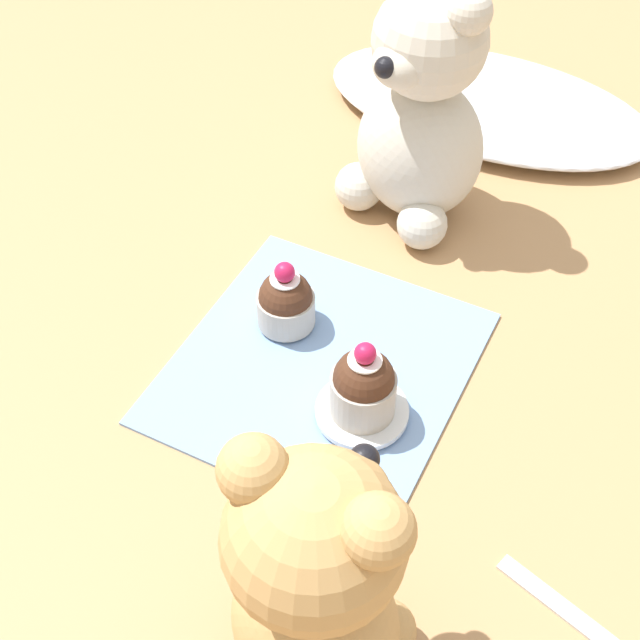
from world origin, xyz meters
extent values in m
plane|color=tan|center=(0.00, 0.00, 0.00)|extent=(4.00, 4.00, 0.00)
cube|color=#7A9ED1|center=(0.00, 0.00, 0.00)|extent=(0.22, 0.23, 0.01)
ellipsoid|color=silver|center=(0.00, 0.39, 0.02)|extent=(0.35, 0.19, 0.03)
ellipsoid|color=beige|center=(-0.01, 0.22, 0.07)|extent=(0.14, 0.13, 0.13)
sphere|color=beige|center=(-0.01, 0.22, 0.17)|extent=(0.10, 0.10, 0.10)
ellipsoid|color=beige|center=(-0.02, 0.18, 0.17)|extent=(0.06, 0.05, 0.04)
sphere|color=black|center=(-0.03, 0.17, 0.17)|extent=(0.02, 0.02, 0.02)
sphere|color=beige|center=(0.02, 0.21, 0.21)|extent=(0.04, 0.04, 0.04)
sphere|color=beige|center=(-0.06, 0.19, 0.02)|extent=(0.05, 0.05, 0.05)
sphere|color=beige|center=(0.01, 0.17, 0.02)|extent=(0.05, 0.05, 0.05)
ellipsoid|color=tan|center=(0.10, -0.21, 0.06)|extent=(0.10, 0.09, 0.11)
sphere|color=tan|center=(0.10, -0.21, 0.15)|extent=(0.09, 0.09, 0.09)
ellipsoid|color=tan|center=(0.10, -0.17, 0.14)|extent=(0.05, 0.04, 0.04)
sphere|color=black|center=(0.10, -0.16, 0.15)|extent=(0.02, 0.02, 0.02)
sphere|color=tan|center=(0.14, -0.21, 0.19)|extent=(0.04, 0.04, 0.04)
sphere|color=tan|center=(0.07, -0.21, 0.19)|extent=(0.04, 0.04, 0.04)
sphere|color=tan|center=(0.14, -0.18, 0.02)|extent=(0.04, 0.04, 0.04)
sphere|color=tan|center=(0.07, -0.18, 0.02)|extent=(0.04, 0.04, 0.04)
cylinder|color=#B2ADA3|center=(-0.04, 0.03, 0.02)|extent=(0.05, 0.05, 0.03)
sphere|color=#472819|center=(-0.04, 0.03, 0.03)|extent=(0.04, 0.04, 0.04)
cylinder|color=white|center=(-0.04, 0.03, 0.05)|extent=(0.02, 0.02, 0.00)
sphere|color=#B71947|center=(-0.04, 0.03, 0.06)|extent=(0.02, 0.02, 0.02)
cylinder|color=silver|center=(0.05, -0.03, 0.01)|extent=(0.07, 0.07, 0.01)
cylinder|color=#B2ADA3|center=(0.05, -0.03, 0.03)|extent=(0.05, 0.05, 0.04)
sphere|color=#472819|center=(0.05, -0.03, 0.05)|extent=(0.04, 0.04, 0.04)
cylinder|color=white|center=(0.05, -0.03, 0.07)|extent=(0.02, 0.02, 0.00)
sphere|color=#B71947|center=(0.05, -0.03, 0.07)|extent=(0.02, 0.02, 0.02)
cube|color=silver|center=(0.25, -0.11, 0.00)|extent=(0.13, 0.05, 0.01)
camera|label=1|loc=(0.20, -0.40, 0.54)|focal=50.00mm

